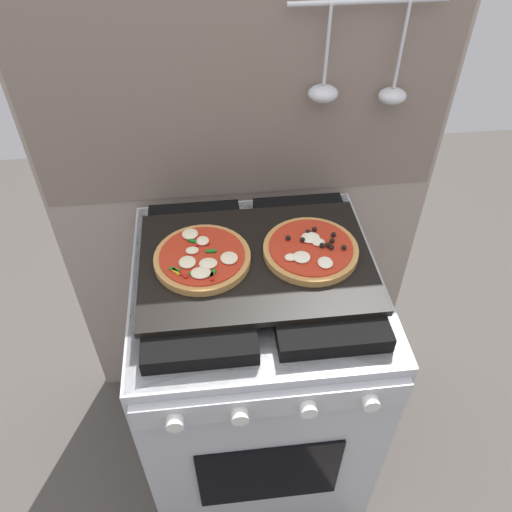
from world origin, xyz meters
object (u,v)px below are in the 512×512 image
(stove, at_px, (256,374))
(baking_tray, at_px, (256,262))
(pizza_right, at_px, (311,250))
(pizza_left, at_px, (202,258))

(stove, height_order, baking_tray, baking_tray)
(pizza_right, bearing_deg, stove, -176.88)
(pizza_left, height_order, pizza_right, pizza_right)
(baking_tray, bearing_deg, pizza_left, 177.37)
(stove, distance_m, pizza_right, 0.50)
(baking_tray, distance_m, pizza_right, 0.13)
(baking_tray, bearing_deg, pizza_right, 2.39)
(baking_tray, xyz_separation_m, pizza_right, (0.13, 0.01, 0.02))
(baking_tray, relative_size, pizza_left, 2.42)
(baking_tray, height_order, pizza_right, pizza_right)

